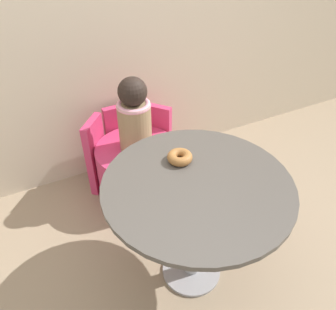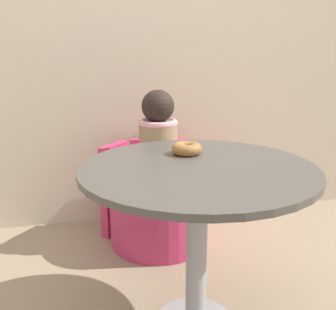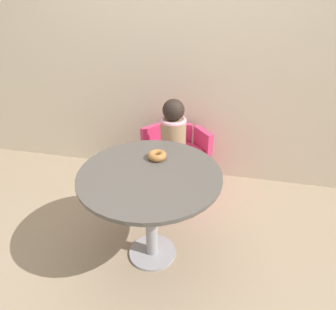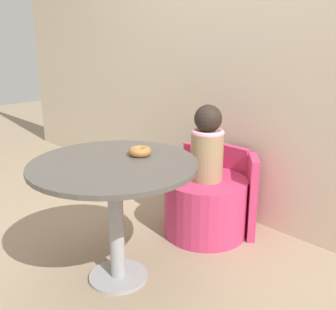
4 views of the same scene
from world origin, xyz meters
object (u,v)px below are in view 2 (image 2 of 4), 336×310
at_px(tub_chair, 159,211).
at_px(child_figure, 158,137).
at_px(donut, 187,149).
at_px(round_table, 198,197).

distance_m(tub_chair, child_figure, 0.43).
bearing_deg(donut, tub_chair, 90.97).
height_order(child_figure, donut, child_figure).
xyz_separation_m(tub_chair, child_figure, (-0.00, -0.00, 0.43)).
height_order(tub_chair, donut, donut).
xyz_separation_m(round_table, tub_chair, (-0.01, 0.75, -0.37)).
xyz_separation_m(round_table, child_figure, (-0.01, 0.75, 0.07)).
bearing_deg(donut, round_table, -90.79).
relative_size(round_table, donut, 7.08).
distance_m(round_table, child_figure, 0.75).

